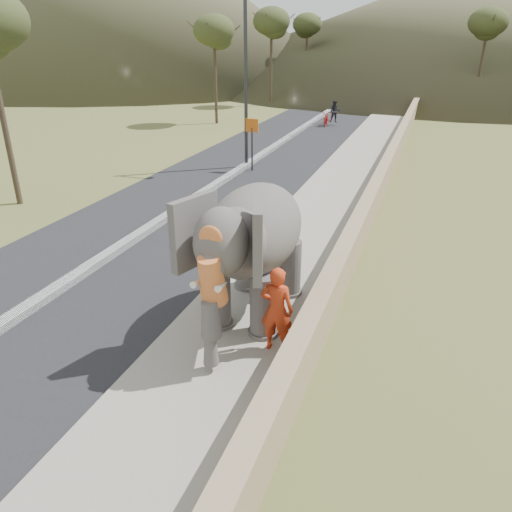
# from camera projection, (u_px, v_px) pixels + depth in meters

# --- Properties ---
(ground) EXTENTS (160.00, 160.00, 0.00)m
(ground) POSITION_uv_depth(u_px,v_px,m) (254.00, 314.00, 11.54)
(ground) COLOR olive
(ground) RESTS_ON ground
(road) EXTENTS (7.00, 120.00, 0.03)m
(road) POSITION_uv_depth(u_px,v_px,m) (224.00, 182.00, 21.65)
(road) COLOR black
(road) RESTS_ON ground
(median) EXTENTS (0.35, 120.00, 0.22)m
(median) POSITION_uv_depth(u_px,v_px,m) (223.00, 180.00, 21.61)
(median) COLOR black
(median) RESTS_ON ground
(walkway) EXTENTS (3.00, 120.00, 0.15)m
(walkway) POSITION_uv_depth(u_px,v_px,m) (338.00, 192.00, 20.10)
(walkway) COLOR #9E9687
(walkway) RESTS_ON ground
(parapet) EXTENTS (0.30, 120.00, 1.10)m
(parapet) POSITION_uv_depth(u_px,v_px,m) (381.00, 184.00, 19.40)
(parapet) COLOR tan
(parapet) RESTS_ON ground
(lamppost) EXTENTS (1.76, 0.36, 8.00)m
(lamppost) POSITION_uv_depth(u_px,v_px,m) (252.00, 59.00, 22.01)
(lamppost) COLOR #2D2D32
(lamppost) RESTS_ON ground
(signboard) EXTENTS (0.60, 0.08, 2.40)m
(signboard) POSITION_uv_depth(u_px,v_px,m) (252.00, 136.00, 22.78)
(signboard) COLOR #2D2D33
(signboard) RESTS_ON ground
(hill_far) EXTENTS (80.00, 80.00, 14.00)m
(hill_far) POSITION_uv_depth(u_px,v_px,m) (464.00, 24.00, 67.30)
(hill_far) COLOR brown
(hill_far) RESTS_ON ground
(elephant_and_man) EXTENTS (2.34, 4.21, 3.04)m
(elephant_and_man) POSITION_uv_depth(u_px,v_px,m) (255.00, 248.00, 10.88)
(elephant_and_man) COLOR #615B58
(elephant_and_man) RESTS_ON ground
(motorcyclist) EXTENTS (1.40, 1.95, 1.74)m
(motorcyclist) POSITION_uv_depth(u_px,v_px,m) (329.00, 116.00, 34.46)
(motorcyclist) COLOR maroon
(motorcyclist) RESTS_ON ground
(trees) EXTENTS (47.96, 45.09, 8.15)m
(trees) POSITION_uv_depth(u_px,v_px,m) (449.00, 66.00, 35.58)
(trees) COLOR #473828
(trees) RESTS_ON ground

